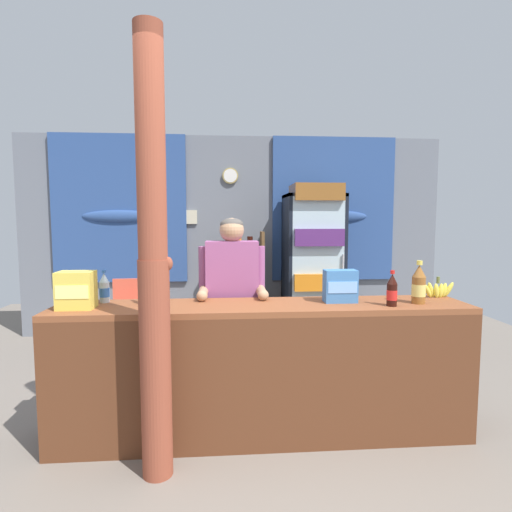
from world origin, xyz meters
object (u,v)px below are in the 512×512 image
object	(u,v)px
drink_fridge	(313,257)
soda_bottle_cola	(392,291)
timber_post	(153,269)
shopkeeper	(232,291)
banana_bunch	(438,290)
plastic_lawn_chair	(131,313)
snack_box_instant_noodle	(76,290)
stall_counter	(265,361)
soda_bottle_water	(104,289)
soda_bottle_orange_soda	(147,289)
soda_bottle_iced_tea	(419,285)
bottle_shelf_rack	(245,284)
snack_box_biscuit	(340,286)

from	to	relation	value
drink_fridge	soda_bottle_cola	distance (m)	2.30
timber_post	shopkeeper	size ratio (longest dim) A/B	1.69
soda_bottle_cola	banana_bunch	xyz separation A→B (m)	(0.47, 0.27, -0.05)
plastic_lawn_chair	snack_box_instant_noodle	distance (m)	1.84
stall_counter	timber_post	xyz separation A→B (m)	(-0.67, -0.30, 0.67)
soda_bottle_water	soda_bottle_orange_soda	world-z (taller)	soda_bottle_orange_soda
shopkeeper	soda_bottle_iced_tea	world-z (taller)	shopkeeper
soda_bottle_water	snack_box_instant_noodle	size ratio (longest dim) A/B	0.94
bottle_shelf_rack	snack_box_biscuit	size ratio (longest dim) A/B	5.97
timber_post	soda_bottle_iced_tea	bearing A→B (deg)	11.33
timber_post	soda_bottle_iced_tea	distance (m)	1.79
soda_bottle_iced_tea	stall_counter	bearing A→B (deg)	-177.35
timber_post	snack_box_biscuit	distance (m)	1.31
bottle_shelf_rack	banana_bunch	bearing A→B (deg)	-57.87
drink_fridge	plastic_lawn_chair	bearing A→B (deg)	-167.49
timber_post	snack_box_biscuit	bearing A→B (deg)	19.64
shopkeeper	soda_bottle_cola	world-z (taller)	shopkeeper
snack_box_biscuit	banana_bunch	world-z (taller)	snack_box_biscuit
timber_post	soda_bottle_orange_soda	bearing A→B (deg)	105.16
soda_bottle_iced_tea	soda_bottle_water	distance (m)	2.20
plastic_lawn_chair	soda_bottle_cola	bearing A→B (deg)	-40.39
soda_bottle_water	shopkeeper	bearing A→B (deg)	15.26
stall_counter	drink_fridge	distance (m)	2.47
drink_fridge	snack_box_biscuit	xyz separation A→B (m)	(-0.28, -2.14, -0.01)
soda_bottle_cola	soda_bottle_orange_soda	bearing A→B (deg)	173.83
stall_counter	shopkeeper	distance (m)	0.67
soda_bottle_water	banana_bunch	world-z (taller)	soda_bottle_water
drink_fridge	soda_bottle_water	world-z (taller)	drink_fridge
snack_box_instant_noodle	soda_bottle_cola	bearing A→B (deg)	-2.15
stall_counter	plastic_lawn_chair	world-z (taller)	stall_counter
soda_bottle_iced_tea	snack_box_biscuit	bearing A→B (deg)	171.02
plastic_lawn_chair	snack_box_instant_noodle	bearing A→B (deg)	-88.10
timber_post	soda_bottle_water	bearing A→B (deg)	128.51
stall_counter	timber_post	distance (m)	0.99
drink_fridge	stall_counter	bearing A→B (deg)	-109.99
stall_counter	timber_post	world-z (taller)	timber_post
soda_bottle_water	banana_bunch	bearing A→B (deg)	-0.03
stall_counter	snack_box_biscuit	bearing A→B (deg)	13.76
bottle_shelf_rack	soda_bottle_orange_soda	world-z (taller)	bottle_shelf_rack
soda_bottle_cola	snack_box_biscuit	bearing A→B (deg)	153.66
plastic_lawn_chair	snack_box_biscuit	size ratio (longest dim) A/B	3.76
soda_bottle_orange_soda	snack_box_instant_noodle	world-z (taller)	soda_bottle_orange_soda
stall_counter	soda_bottle_orange_soda	xyz separation A→B (m)	(-0.79, 0.16, 0.48)
soda_bottle_orange_soda	soda_bottle_cola	bearing A→B (deg)	-6.17
soda_bottle_orange_soda	snack_box_biscuit	world-z (taller)	soda_bottle_orange_soda
shopkeeper	timber_post	bearing A→B (deg)	-120.03
drink_fridge	plastic_lawn_chair	world-z (taller)	drink_fridge
bottle_shelf_rack	snack_box_biscuit	bearing A→B (deg)	-76.03
soda_bottle_cola	banana_bunch	distance (m)	0.55
bottle_shelf_rack	banana_bunch	world-z (taller)	bottle_shelf_rack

